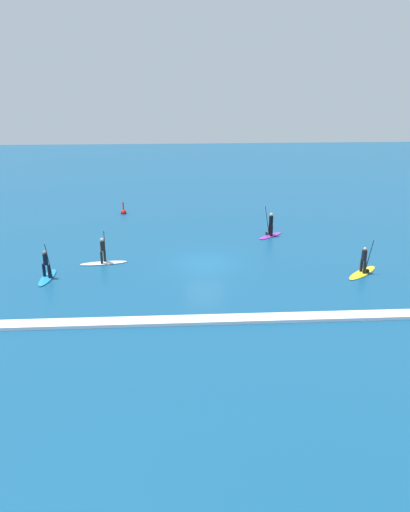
% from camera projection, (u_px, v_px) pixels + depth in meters
% --- Properties ---
extents(ground_plane, '(120.00, 120.00, 0.00)m').
position_uv_depth(ground_plane, '(205.00, 263.00, 34.08)').
color(ground_plane, navy).
rests_on(ground_plane, ground).
extents(surfer_on_yellow_board, '(2.82, 2.74, 2.29)m').
position_uv_depth(surfer_on_yellow_board, '(363.00, 267.00, 32.21)').
color(surfer_on_yellow_board, yellow).
rests_on(surfer_on_yellow_board, ground_plane).
extents(surfer_on_blue_board, '(0.91, 2.82, 2.27)m').
position_uv_depth(surfer_on_blue_board, '(47.00, 272.00, 31.45)').
color(surfer_on_blue_board, '#1E8CD1').
rests_on(surfer_on_blue_board, ground_plane).
extents(surfer_on_purple_board, '(2.34, 2.13, 2.33)m').
position_uv_depth(surfer_on_purple_board, '(271.00, 229.00, 39.45)').
color(surfer_on_purple_board, purple).
rests_on(surfer_on_purple_board, ground_plane).
extents(surfer_on_white_board, '(3.14, 1.07, 2.24)m').
position_uv_depth(surfer_on_white_board, '(103.00, 257.00, 33.86)').
color(surfer_on_white_board, white).
rests_on(surfer_on_white_board, ground_plane).
extents(marker_buoy, '(0.52, 0.52, 1.20)m').
position_uv_depth(marker_buoy, '(123.00, 212.00, 45.82)').
color(marker_buoy, red).
rests_on(marker_buoy, ground_plane).
extents(wave_crest, '(23.02, 0.90, 0.18)m').
position_uv_depth(wave_crest, '(215.00, 320.00, 26.12)').
color(wave_crest, white).
rests_on(wave_crest, ground_plane).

